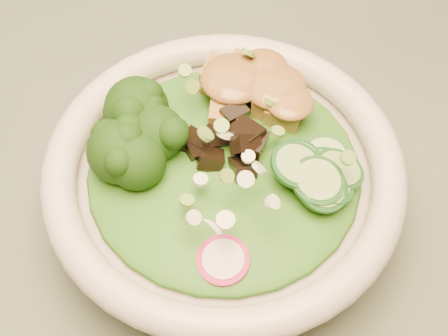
% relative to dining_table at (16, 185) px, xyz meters
% --- Properties ---
extents(dining_table, '(1.20, 0.80, 0.75)m').
position_rel_dining_table_xyz_m(dining_table, '(0.00, 0.00, 0.00)').
color(dining_table, black).
rests_on(dining_table, ground).
extents(salad_bowl, '(0.25, 0.25, 0.07)m').
position_rel_dining_table_xyz_m(salad_bowl, '(0.23, 0.00, 0.15)').
color(salad_bowl, beige).
rests_on(salad_bowl, dining_table).
extents(lettuce_bed, '(0.19, 0.19, 0.02)m').
position_rel_dining_table_xyz_m(lettuce_bed, '(0.23, 0.00, 0.17)').
color(lettuce_bed, '#1A5512').
rests_on(lettuce_bed, salad_bowl).
extents(broccoli_florets, '(0.08, 0.07, 0.04)m').
position_rel_dining_table_xyz_m(broccoli_florets, '(0.17, -0.01, 0.18)').
color(broccoli_florets, black).
rests_on(broccoli_florets, salad_bowl).
extents(radish_slices, '(0.10, 0.05, 0.02)m').
position_rel_dining_table_xyz_m(radish_slices, '(0.24, -0.06, 0.17)').
color(radish_slices, maroon).
rests_on(radish_slices, salad_bowl).
extents(cucumber_slices, '(0.07, 0.07, 0.03)m').
position_rel_dining_table_xyz_m(cucumber_slices, '(0.29, 0.01, 0.18)').
color(cucumber_slices, '#8BC46D').
rests_on(cucumber_slices, salad_bowl).
extents(mushroom_heap, '(0.07, 0.07, 0.04)m').
position_rel_dining_table_xyz_m(mushroom_heap, '(0.22, 0.01, 0.18)').
color(mushroom_heap, black).
rests_on(mushroom_heap, salad_bowl).
extents(tofu_cubes, '(0.09, 0.06, 0.03)m').
position_rel_dining_table_xyz_m(tofu_cubes, '(0.22, 0.06, 0.18)').
color(tofu_cubes, olive).
rests_on(tofu_cubes, salad_bowl).
extents(peanut_sauce, '(0.06, 0.05, 0.01)m').
position_rel_dining_table_xyz_m(peanut_sauce, '(0.22, 0.06, 0.19)').
color(peanut_sauce, brown).
rests_on(peanut_sauce, tofu_cubes).
extents(scallion_garnish, '(0.18, 0.18, 0.02)m').
position_rel_dining_table_xyz_m(scallion_garnish, '(0.23, 0.00, 0.19)').
color(scallion_garnish, '#669D37').
rests_on(scallion_garnish, salad_bowl).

